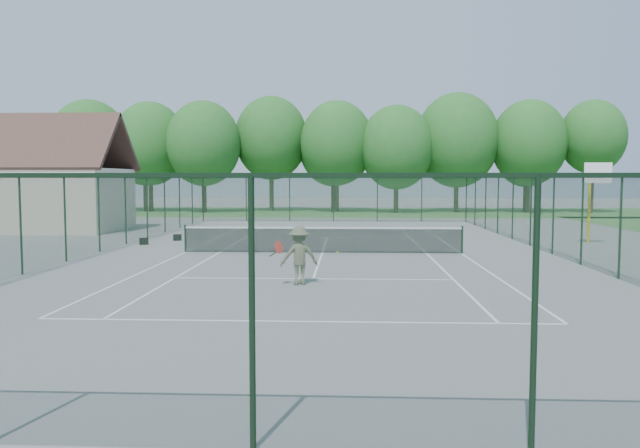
% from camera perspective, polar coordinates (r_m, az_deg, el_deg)
% --- Properties ---
extents(ground, '(140.00, 140.00, 0.00)m').
position_cam_1_polar(ground, '(24.78, 0.21, -2.66)').
color(ground, gray).
rests_on(ground, ground).
extents(grass_far, '(80.00, 16.00, 0.01)m').
position_cam_1_polar(grass_far, '(54.67, 1.54, 1.11)').
color(grass_far, '#427C37').
rests_on(grass_far, ground).
extents(court_lines, '(11.05, 23.85, 0.01)m').
position_cam_1_polar(court_lines, '(24.78, 0.21, -2.65)').
color(court_lines, white).
rests_on(court_lines, ground).
extents(tennis_net, '(11.08, 0.08, 1.10)m').
position_cam_1_polar(tennis_net, '(24.71, 0.21, -1.33)').
color(tennis_net, black).
rests_on(tennis_net, ground).
extents(fence_enclosure, '(18.05, 36.05, 3.02)m').
position_cam_1_polar(fence_enclosure, '(24.64, 0.21, 0.95)').
color(fence_enclosure, '#1C3A21').
rests_on(fence_enclosure, ground).
extents(utility_building, '(8.60, 6.27, 6.63)m').
position_cam_1_polar(utility_building, '(38.55, -23.67, 4.09)').
color(utility_building, beige).
rests_on(utility_building, ground).
extents(tree_line_far, '(39.40, 6.40, 9.70)m').
position_cam_1_polar(tree_line_far, '(54.67, 1.55, 7.39)').
color(tree_line_far, '#402C1E').
rests_on(tree_line_far, ground).
extents(basketball_goal, '(1.20, 1.43, 3.65)m').
position_cam_1_polar(basketball_goal, '(30.47, 23.76, 3.11)').
color(basketball_goal, '#E6C306').
rests_on(basketball_goal, ground).
extents(sports_bag_a, '(0.45, 0.36, 0.31)m').
position_cam_1_polar(sports_bag_a, '(28.90, -15.81, -1.53)').
color(sports_bag_a, black).
rests_on(sports_bag_a, ground).
extents(sports_bag_b, '(0.42, 0.31, 0.30)m').
position_cam_1_polar(sports_bag_b, '(30.39, -12.91, -1.21)').
color(sports_bag_b, black).
rests_on(sports_bag_b, ground).
extents(tennis_player, '(1.95, 0.95, 1.63)m').
position_cam_1_polar(tennis_player, '(17.37, -1.92, -2.90)').
color(tennis_player, '#595C42').
rests_on(tennis_player, ground).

